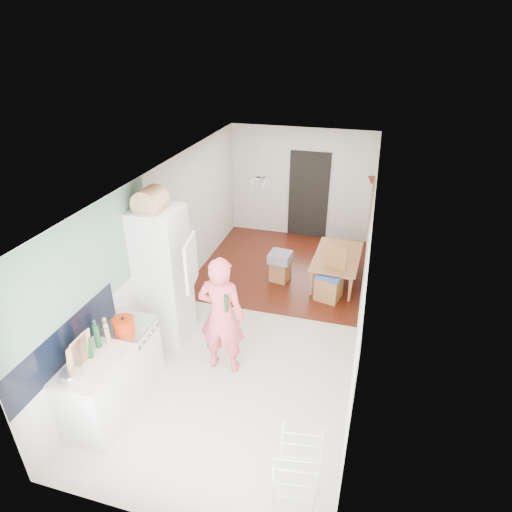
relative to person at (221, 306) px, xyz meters
The scene contains 32 objects.
room_shell 1.27m from the person, 81.18° to the left, with size 3.20×7.00×2.50m, color silver, non-canonical shape.
floor 1.64m from the person, 81.18° to the left, with size 3.20×7.00×0.01m, color beige.
wood_floor_overlay 3.27m from the person, 86.43° to the left, with size 3.20×3.30×0.01m, color #581C10.
sage_wall_panel 1.78m from the person, 151.53° to the right, with size 0.02×3.00×1.30m, color gray.
tile_splashback 1.91m from the person, 136.79° to the right, with size 0.02×1.90×0.50m, color black.
doorway_recess 4.74m from the person, 85.25° to the left, with size 0.90×0.04×2.00m, color black.
base_cabinet 1.82m from the person, 130.25° to the right, with size 0.60×0.90×0.86m, color silver.
worktop 1.72m from the person, 130.25° to the right, with size 0.62×0.92×0.06m, color beige.
range_cooker 1.38m from the person, 153.26° to the right, with size 0.60×0.60×0.88m, color silver.
cooker_top 1.25m from the person, 153.26° to the right, with size 0.60×0.60×0.04m, color silver.
fridge_housing 1.17m from the person, 156.78° to the left, with size 0.66×0.66×2.15m, color silver.
fridge_door 0.70m from the person, 160.86° to the left, with size 0.56×0.04×0.70m, color silver.
fridge_interior 1.03m from the person, 148.94° to the left, with size 0.02×0.52×0.66m, color white.
pinboard 3.64m from the person, 60.57° to the left, with size 0.03×0.90×0.70m, color tan.
pinboard_frame 3.64m from the person, 60.78° to the left, with size 0.01×0.94×0.74m, color #9D5B3A.
wall_sconce 4.23m from the person, 65.44° to the left, with size 0.18×0.18×0.16m, color maroon.
person is the anchor object (origin of this frame).
dining_table 3.26m from the person, 65.47° to the left, with size 1.29×0.72×0.45m, color #9D5B3A.
dining_chair 2.56m from the person, 60.53° to the left, with size 0.41×0.41×0.97m, color #9D5B3A, non-canonical shape.
stool 2.71m from the person, 84.45° to the left, with size 0.33×0.33×0.44m, color #9D5B3A, non-canonical shape.
grey_drape 2.60m from the person, 84.42° to the left, with size 0.40×0.40×0.18m, color gray.
drying_rack 2.27m from the person, 50.56° to the right, with size 0.42×0.38×0.83m, color silver, non-canonical shape.
bread_bin 1.70m from the person, 159.37° to the left, with size 0.41×0.39×0.22m, color tan, non-canonical shape.
red_casserole 1.27m from the person, 148.86° to the right, with size 0.27×0.27×0.16m, color red.
steel_pan 1.98m from the person, 126.20° to the right, with size 0.22×0.22×0.11m, color silver.
held_bottle 0.22m from the person, 44.58° to the right, with size 0.06×0.06×0.26m, color #15401C.
bottle_a 1.70m from the person, 133.96° to the right, with size 0.07×0.07×0.30m, color #15401C.
bottle_b 1.58m from the person, 139.21° to the right, with size 0.07×0.07×0.31m, color #15401C.
bottle_c 1.71m from the person, 137.33° to the right, with size 0.09×0.09×0.22m, color silver.
pepper_mill_front 1.48m from the person, 147.02° to the right, with size 0.05×0.05×0.20m, color tan.
pepper_mill_back 1.47m from the person, 140.54° to the right, with size 0.06×0.06×0.22m, color tan.
chopping_boards 1.83m from the person, 130.00° to the right, with size 0.04×0.31×0.42m, color tan, non-canonical shape.
Camera 1 is at (1.53, -5.67, 4.30)m, focal length 30.00 mm.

